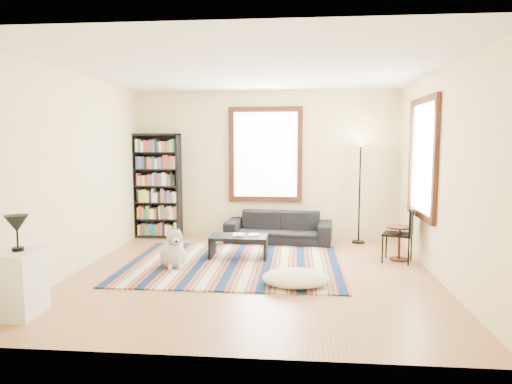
# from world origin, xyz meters

# --- Properties ---
(floor) EXTENTS (5.00, 5.00, 0.10)m
(floor) POSITION_xyz_m (0.00, 0.00, -0.05)
(floor) COLOR #B17851
(floor) RESTS_ON ground
(ceiling) EXTENTS (5.00, 5.00, 0.10)m
(ceiling) POSITION_xyz_m (0.00, 0.00, 2.85)
(ceiling) COLOR white
(ceiling) RESTS_ON floor
(wall_back) EXTENTS (5.00, 0.10, 2.80)m
(wall_back) POSITION_xyz_m (0.00, 2.55, 1.40)
(wall_back) COLOR beige
(wall_back) RESTS_ON floor
(wall_front) EXTENTS (5.00, 0.10, 2.80)m
(wall_front) POSITION_xyz_m (0.00, -2.55, 1.40)
(wall_front) COLOR beige
(wall_front) RESTS_ON floor
(wall_left) EXTENTS (0.10, 5.00, 2.80)m
(wall_left) POSITION_xyz_m (-2.55, 0.00, 1.40)
(wall_left) COLOR beige
(wall_left) RESTS_ON floor
(wall_right) EXTENTS (0.10, 5.00, 2.80)m
(wall_right) POSITION_xyz_m (2.55, 0.00, 1.40)
(wall_right) COLOR beige
(wall_right) RESTS_ON floor
(window_back) EXTENTS (1.20, 0.06, 1.60)m
(window_back) POSITION_xyz_m (0.00, 2.47, 1.60)
(window_back) COLOR white
(window_back) RESTS_ON wall_back
(window_right) EXTENTS (0.06, 1.20, 1.60)m
(window_right) POSITION_xyz_m (2.47, 0.80, 1.60)
(window_right) COLOR white
(window_right) RESTS_ON wall_right
(rug) EXTENTS (3.22, 2.57, 0.02)m
(rug) POSITION_xyz_m (-0.34, 0.45, 0.01)
(rug) COLOR #0D2244
(rug) RESTS_ON floor
(sofa) EXTENTS (1.98, 0.93, 0.56)m
(sofa) POSITION_xyz_m (0.27, 2.05, 0.28)
(sofa) COLOR black
(sofa) RESTS_ON floor
(bookshelf) EXTENTS (0.90, 0.30, 2.00)m
(bookshelf) POSITION_xyz_m (-2.08, 2.32, 1.00)
(bookshelf) COLOR black
(bookshelf) RESTS_ON floor
(coffee_table) EXTENTS (0.98, 0.68, 0.36)m
(coffee_table) POSITION_xyz_m (-0.31, 0.86, 0.18)
(coffee_table) COLOR black
(coffee_table) RESTS_ON floor
(book_a) EXTENTS (0.26, 0.20, 0.02)m
(book_a) POSITION_xyz_m (-0.41, 0.86, 0.37)
(book_a) COLOR beige
(book_a) RESTS_ON coffee_table
(book_b) EXTENTS (0.18, 0.24, 0.02)m
(book_b) POSITION_xyz_m (-0.16, 0.91, 0.37)
(book_b) COLOR beige
(book_b) RESTS_ON coffee_table
(floor_cushion) EXTENTS (1.04, 0.91, 0.22)m
(floor_cushion) POSITION_xyz_m (0.60, -0.50, 0.11)
(floor_cushion) COLOR white
(floor_cushion) RESTS_ON floor
(floor_lamp) EXTENTS (0.39, 0.39, 1.86)m
(floor_lamp) POSITION_xyz_m (1.73, 2.15, 0.93)
(floor_lamp) COLOR black
(floor_lamp) RESTS_ON floor
(side_table) EXTENTS (0.50, 0.50, 0.54)m
(side_table) POSITION_xyz_m (2.20, 0.95, 0.27)
(side_table) COLOR #431D10
(side_table) RESTS_ON floor
(folding_chair) EXTENTS (0.53, 0.52, 0.86)m
(folding_chair) POSITION_xyz_m (2.15, 0.86, 0.43)
(folding_chair) COLOR black
(folding_chair) RESTS_ON floor
(white_cabinet) EXTENTS (0.39, 0.51, 0.70)m
(white_cabinet) POSITION_xyz_m (-2.30, -1.76, 0.35)
(white_cabinet) COLOR silver
(white_cabinet) RESTS_ON floor
(table_lamp) EXTENTS (0.27, 0.27, 0.38)m
(table_lamp) POSITION_xyz_m (-2.30, -1.76, 0.89)
(table_lamp) COLOR black
(table_lamp) RESTS_ON white_cabinet
(dog) EXTENTS (0.63, 0.72, 0.59)m
(dog) POSITION_xyz_m (-1.20, 0.21, 0.30)
(dog) COLOR #B6B6B6
(dog) RESTS_ON floor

